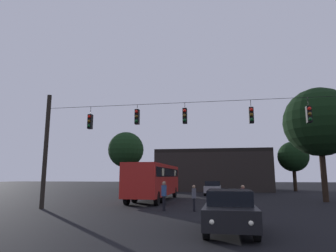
# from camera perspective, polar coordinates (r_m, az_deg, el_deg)

# --- Properties ---
(ground_plane) EXTENTS (168.00, 168.00, 0.00)m
(ground_plane) POSITION_cam_1_polar(r_m,az_deg,el_deg) (30.75, 7.08, -13.58)
(ground_plane) COLOR black
(ground_plane) RESTS_ON ground
(overhead_signal_span) EXTENTS (19.49, 0.44, 7.46)m
(overhead_signal_span) POSITION_cam_1_polar(r_m,az_deg,el_deg) (17.60, 4.62, -2.33)
(overhead_signal_span) COLOR black
(overhead_signal_span) RESTS_ON ground
(city_bus) EXTENTS (2.59, 11.01, 3.00)m
(city_bus) POSITION_cam_1_polar(r_m,az_deg,el_deg) (25.43, -2.63, -10.23)
(city_bus) COLOR #B21E19
(city_bus) RESTS_ON ground
(car_near_right) EXTENTS (1.88, 4.37, 1.52)m
(car_near_right) POSITION_cam_1_polar(r_m,az_deg,el_deg) (11.49, 12.03, -15.79)
(car_near_right) COLOR black
(car_near_right) RESTS_ON ground
(car_far_left) EXTENTS (1.83, 4.35, 1.52)m
(car_far_left) POSITION_cam_1_polar(r_m,az_deg,el_deg) (33.24, 8.77, -11.89)
(car_far_left) COLOR #99999E
(car_far_left) RESTS_ON ground
(pedestrian_crossing_left) EXTENTS (0.28, 0.39, 1.52)m
(pedestrian_crossing_left) POSITION_cam_1_polar(r_m,az_deg,el_deg) (17.76, 5.11, -13.63)
(pedestrian_crossing_left) COLOR black
(pedestrian_crossing_left) RESTS_ON ground
(pedestrian_crossing_center) EXTENTS (0.30, 0.39, 1.53)m
(pedestrian_crossing_center) POSITION_cam_1_polar(r_m,az_deg,el_deg) (17.90, 14.56, -13.31)
(pedestrian_crossing_center) COLOR black
(pedestrian_crossing_center) RESTS_ON ground
(pedestrian_crossing_right) EXTENTS (0.26, 0.37, 1.74)m
(pedestrian_crossing_right) POSITION_cam_1_polar(r_m,az_deg,el_deg) (17.88, -0.80, -13.19)
(pedestrian_crossing_right) COLOR black
(pedestrian_crossing_right) RESTS_ON ground
(corner_building) EXTENTS (15.80, 13.37, 5.77)m
(corner_building) POSITION_cam_1_polar(r_m,az_deg,el_deg) (46.06, 8.87, -8.70)
(corner_building) COLOR black
(corner_building) RESTS_ON ground
(tree_left_silhouette) EXTENTS (5.87, 5.87, 9.35)m
(tree_left_silhouette) POSITION_cam_1_polar(r_m,az_deg,el_deg) (48.81, -8.26, -4.64)
(tree_left_silhouette) COLOR #2D2116
(tree_left_silhouette) RESTS_ON ground
(tree_behind_building) EXTENTS (5.78, 5.78, 9.46)m
(tree_behind_building) POSITION_cam_1_polar(r_m,az_deg,el_deg) (27.57, 27.51, 0.69)
(tree_behind_building) COLOR black
(tree_behind_building) RESTS_ON ground
(tree_right_far) EXTENTS (4.25, 4.25, 6.95)m
(tree_right_far) POSITION_cam_1_polar(r_m,az_deg,el_deg) (45.14, 23.35, -5.56)
(tree_right_far) COLOR black
(tree_right_far) RESTS_ON ground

